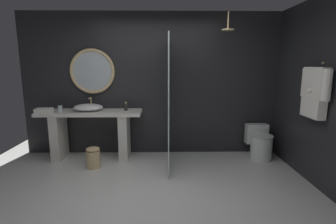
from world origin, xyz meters
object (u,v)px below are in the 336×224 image
(toilet, at_px, (260,143))
(soap_dispenser, at_px, (126,107))
(waste_bin, at_px, (93,157))
(rain_shower_head, at_px, (228,28))
(round_wall_mirror, at_px, (92,71))
(vessel_sink, at_px, (88,107))
(folded_hand_towel, at_px, (44,111))
(tumbler_cup, at_px, (60,108))
(hanging_bathrobe, at_px, (315,91))

(toilet, bearing_deg, soap_dispenser, 178.14)
(waste_bin, bearing_deg, rain_shower_head, 6.42)
(round_wall_mirror, bearing_deg, soap_dispenser, -19.25)
(vessel_sink, distance_m, folded_hand_towel, 0.72)
(tumbler_cup, relative_size, round_wall_mirror, 0.13)
(tumbler_cup, xyz_separation_m, hanging_bathrobe, (3.82, -1.04, 0.41))
(rain_shower_head, height_order, folded_hand_towel, rain_shower_head)
(vessel_sink, relative_size, round_wall_mirror, 0.63)
(rain_shower_head, height_order, toilet, rain_shower_head)
(folded_hand_towel, bearing_deg, hanging_bathrobe, -12.65)
(rain_shower_head, xyz_separation_m, folded_hand_towel, (-3.05, 0.02, -1.33))
(round_wall_mirror, bearing_deg, waste_bin, -79.31)
(vessel_sink, xyz_separation_m, folded_hand_towel, (-0.69, -0.19, -0.02))
(rain_shower_head, bearing_deg, vessel_sink, 174.78)
(soap_dispenser, bearing_deg, tumbler_cup, -176.04)
(round_wall_mirror, relative_size, folded_hand_towel, 3.18)
(round_wall_mirror, xyz_separation_m, rain_shower_head, (2.32, -0.45, 0.69))
(folded_hand_towel, bearing_deg, vessel_sink, 15.45)
(rain_shower_head, bearing_deg, tumbler_cup, 176.81)
(vessel_sink, bearing_deg, soap_dispenser, 1.73)
(soap_dispenser, bearing_deg, round_wall_mirror, 160.75)
(tumbler_cup, xyz_separation_m, waste_bin, (0.64, -0.40, -0.74))
(round_wall_mirror, distance_m, toilet, 3.29)
(toilet, relative_size, waste_bin, 1.67)
(hanging_bathrobe, bearing_deg, tumbler_cup, 164.76)
(vessel_sink, relative_size, toilet, 0.88)
(round_wall_mirror, distance_m, folded_hand_towel, 1.06)
(toilet, relative_size, folded_hand_towel, 2.29)
(hanging_bathrobe, xyz_separation_m, folded_hand_towel, (-4.04, 0.91, -0.43))
(toilet, xyz_separation_m, folded_hand_towel, (-3.75, -0.13, 0.63))
(vessel_sink, height_order, rain_shower_head, rain_shower_head)
(round_wall_mirror, height_order, toilet, round_wall_mirror)
(tumbler_cup, distance_m, hanging_bathrobe, 3.98)
(hanging_bathrobe, bearing_deg, vessel_sink, 161.83)
(toilet, height_order, waste_bin, toilet)
(vessel_sink, distance_m, rain_shower_head, 2.71)
(hanging_bathrobe, relative_size, waste_bin, 2.12)
(round_wall_mirror, bearing_deg, toilet, -5.56)
(hanging_bathrobe, bearing_deg, folded_hand_towel, 167.35)
(vessel_sink, relative_size, rain_shower_head, 1.75)
(vessel_sink, bearing_deg, folded_hand_towel, -164.55)
(vessel_sink, relative_size, folded_hand_towel, 2.00)
(soap_dispenser, height_order, toilet, soap_dispenser)
(round_wall_mirror, xyz_separation_m, hanging_bathrobe, (3.31, -1.33, -0.21))
(folded_hand_towel, bearing_deg, tumbler_cup, 30.89)
(waste_bin, distance_m, folded_hand_towel, 1.16)
(hanging_bathrobe, relative_size, folded_hand_towel, 2.90)
(hanging_bathrobe, height_order, waste_bin, hanging_bathrobe)
(tumbler_cup, height_order, hanging_bathrobe, hanging_bathrobe)
(soap_dispenser, relative_size, round_wall_mirror, 0.19)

